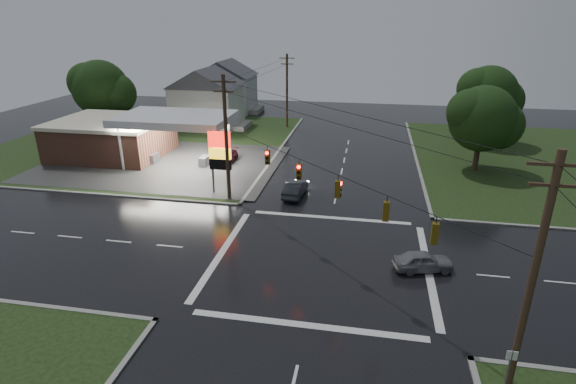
% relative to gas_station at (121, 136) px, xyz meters
% --- Properties ---
extents(ground, '(120.00, 120.00, 0.00)m').
position_rel_gas_station_xyz_m(ground, '(25.68, -19.70, -2.55)').
color(ground, black).
rests_on(ground, ground).
extents(grass_nw, '(36.00, 36.00, 0.08)m').
position_rel_gas_station_xyz_m(grass_nw, '(-0.32, 6.30, -2.51)').
color(grass_nw, black).
rests_on(grass_nw, ground).
extents(gas_station, '(26.20, 18.00, 5.60)m').
position_rel_gas_station_xyz_m(gas_station, '(0.00, 0.00, 0.00)').
color(gas_station, '#2D2D2D').
rests_on(gas_station, ground).
extents(pylon_sign, '(2.00, 0.35, 6.00)m').
position_rel_gas_station_xyz_m(pylon_sign, '(15.18, -9.20, 1.46)').
color(pylon_sign, '#59595E').
rests_on(pylon_sign, ground).
extents(utility_pole_nw, '(2.20, 0.32, 11.00)m').
position_rel_gas_station_xyz_m(utility_pole_nw, '(16.18, -10.20, 3.17)').
color(utility_pole_nw, '#382619').
rests_on(utility_pole_nw, ground).
extents(utility_pole_se, '(2.20, 0.32, 11.00)m').
position_rel_gas_station_xyz_m(utility_pole_se, '(35.18, -29.20, 3.17)').
color(utility_pole_se, '#382619').
rests_on(utility_pole_se, ground).
extents(utility_pole_n, '(2.20, 0.32, 10.50)m').
position_rel_gas_station_xyz_m(utility_pole_n, '(16.18, 18.30, 2.92)').
color(utility_pole_n, '#382619').
rests_on(utility_pole_n, ground).
extents(traffic_signals, '(26.87, 26.87, 1.47)m').
position_rel_gas_station_xyz_m(traffic_signals, '(25.69, -19.72, 3.93)').
color(traffic_signals, black).
rests_on(traffic_signals, ground).
extents(house_near, '(11.05, 8.48, 8.60)m').
position_rel_gas_station_xyz_m(house_near, '(4.73, 16.30, 1.86)').
color(house_near, silver).
rests_on(house_near, ground).
extents(house_far, '(11.05, 8.48, 8.60)m').
position_rel_gas_station_xyz_m(house_far, '(3.73, 28.30, 1.86)').
color(house_far, silver).
rests_on(house_far, ground).
extents(tree_nw_behind, '(8.93, 7.60, 10.00)m').
position_rel_gas_station_xyz_m(tree_nw_behind, '(-8.17, 10.29, 3.63)').
color(tree_nw_behind, black).
rests_on(tree_nw_behind, ground).
extents(tree_ne_near, '(7.99, 6.80, 8.98)m').
position_rel_gas_station_xyz_m(tree_ne_near, '(39.82, 2.29, 3.01)').
color(tree_ne_near, black).
rests_on(tree_ne_near, ground).
extents(tree_ne_far, '(8.46, 7.20, 9.80)m').
position_rel_gas_station_xyz_m(tree_ne_far, '(42.83, 14.29, 3.63)').
color(tree_ne_far, black).
rests_on(tree_ne_far, ground).
extents(car_north, '(1.89, 4.43, 1.42)m').
position_rel_gas_station_xyz_m(car_north, '(21.97, -8.46, -1.84)').
color(car_north, '#22272B').
rests_on(car_north, ground).
extents(car_crossing, '(4.10, 2.46, 1.31)m').
position_rel_gas_station_xyz_m(car_crossing, '(32.29, -19.74, -1.89)').
color(car_crossing, gray).
rests_on(car_crossing, ground).
extents(car_pump, '(1.87, 4.52, 1.31)m').
position_rel_gas_station_xyz_m(car_pump, '(12.68, -0.19, -1.89)').
color(car_pump, '#56131A').
rests_on(car_pump, ground).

